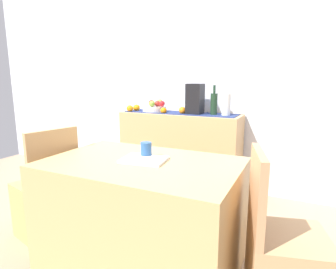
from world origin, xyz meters
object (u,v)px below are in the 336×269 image
at_px(sideboard_console, 180,152).
at_px(chair_near_window, 47,204).
at_px(wine_bottle, 214,104).
at_px(open_book, 144,160).
at_px(coffee_cup, 146,150).
at_px(coffee_maker, 195,99).
at_px(chair_by_corner, 284,266).
at_px(ceramic_vase, 226,105).
at_px(dining_table, 142,214).
at_px(fruit_bowl, 155,109).

relative_size(sideboard_console, chair_near_window, 1.50).
height_order(wine_bottle, open_book, wine_bottle).
bearing_deg(wine_bottle, coffee_cup, -94.17).
height_order(coffee_maker, chair_by_corner, coffee_maker).
xyz_separation_m(coffee_maker, ceramic_vase, (0.34, 0.00, -0.05)).
distance_m(dining_table, coffee_cup, 0.43).
height_order(fruit_bowl, dining_table, fruit_bowl).
xyz_separation_m(open_book, chair_by_corner, (0.88, -0.02, -0.48)).
relative_size(sideboard_console, coffee_cup, 12.73).
distance_m(wine_bottle, chair_near_window, 1.83).
bearing_deg(chair_near_window, chair_by_corner, -0.00).
bearing_deg(chair_near_window, wine_bottle, 54.78).
distance_m(dining_table, open_book, 0.38).
bearing_deg(wine_bottle, sideboard_console, 180.00).
xyz_separation_m(sideboard_console, open_book, (0.32, -1.35, 0.31)).
bearing_deg(chair_by_corner, coffee_maker, 126.80).
bearing_deg(dining_table, ceramic_vase, 81.43).
xyz_separation_m(sideboard_console, chair_by_corner, (1.20, -1.37, -0.18)).
height_order(ceramic_vase, coffee_cup, ceramic_vase).
xyz_separation_m(sideboard_console, wine_bottle, (0.38, -0.00, 0.56)).
distance_m(fruit_bowl, chair_by_corner, 2.15).
distance_m(coffee_maker, chair_by_corner, 1.88).
distance_m(coffee_cup, chair_by_corner, 1.05).
relative_size(coffee_maker, chair_by_corner, 0.36).
distance_m(chair_near_window, chair_by_corner, 1.78).
relative_size(fruit_bowl, dining_table, 0.22).
distance_m(wine_bottle, open_book, 1.37).
xyz_separation_m(sideboard_console, ceramic_vase, (0.51, 0.00, 0.56)).
bearing_deg(sideboard_console, open_book, -76.75).
relative_size(coffee_cup, chair_near_window, 0.12).
relative_size(ceramic_vase, chair_near_window, 0.25).
relative_size(dining_table, coffee_cup, 11.83).
bearing_deg(fruit_bowl, coffee_cup, -64.29).
relative_size(ceramic_vase, coffee_cup, 2.15).
bearing_deg(chair_near_window, coffee_maker, 61.07).
xyz_separation_m(sideboard_console, fruit_bowl, (-0.32, 0.00, 0.48)).
bearing_deg(coffee_cup, sideboard_console, 102.86).
height_order(sideboard_console, chair_by_corner, chair_by_corner).
height_order(sideboard_console, fruit_bowl, fruit_bowl).
height_order(open_book, coffee_cup, coffee_cup).
height_order(open_book, chair_near_window, chair_near_window).
bearing_deg(chair_near_window, sideboard_console, 66.91).
relative_size(wine_bottle, coffee_maker, 0.96).
xyz_separation_m(coffee_maker, dining_table, (0.13, -1.36, -0.68)).
distance_m(fruit_bowl, wine_bottle, 0.71).
height_order(chair_near_window, chair_by_corner, same).
xyz_separation_m(dining_table, chair_near_window, (-0.89, -0.00, -0.10)).
xyz_separation_m(coffee_maker, open_book, (0.14, -1.35, -0.30)).
distance_m(fruit_bowl, chair_near_window, 1.54).
xyz_separation_m(fruit_bowl, ceramic_vase, (0.83, 0.00, 0.08)).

